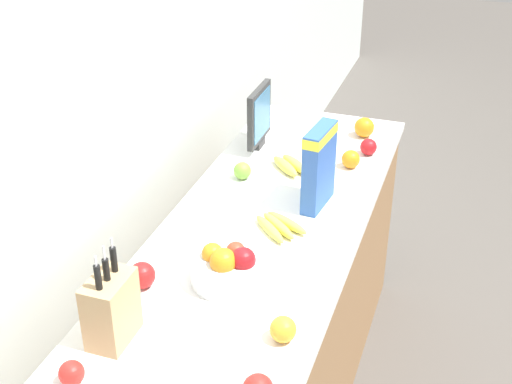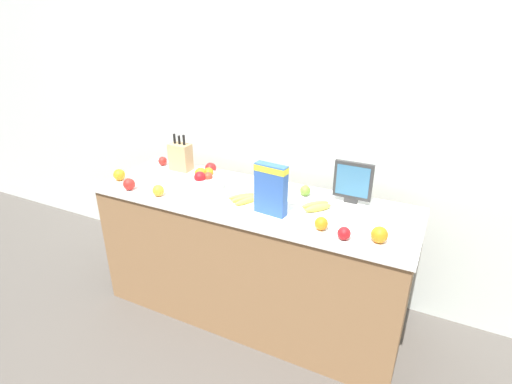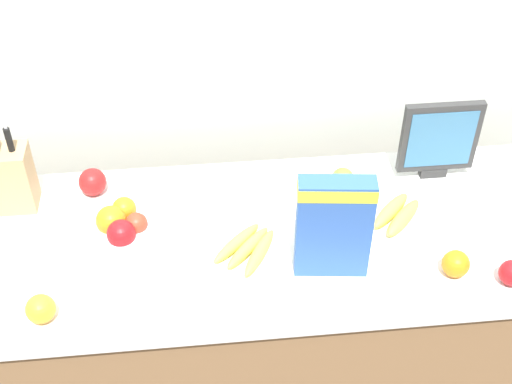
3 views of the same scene
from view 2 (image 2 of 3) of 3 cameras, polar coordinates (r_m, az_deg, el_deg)
name	(u,v)px [view 2 (image 2 of 3)]	position (r m, az deg, el deg)	size (l,w,h in m)	color
ground_plane	(251,310)	(3.02, -0.65, -16.49)	(14.00, 14.00, 0.00)	#514C47
wall_back	(286,117)	(2.87, 4.30, 10.64)	(9.00, 0.06, 2.60)	silver
counter	(251,257)	(2.75, -0.70, -9.33)	(2.06, 0.67, 0.91)	olive
knife_block	(181,157)	(2.98, -10.73, 4.97)	(0.15, 0.10, 0.30)	tan
small_monitor	(353,182)	(2.47, 13.67, 1.46)	(0.23, 0.03, 0.26)	#2D2D2D
cereal_box	(271,187)	(2.26, 2.13, 0.67)	(0.20, 0.08, 0.30)	#2D56A8
fruit_bowl	(205,180)	(2.66, -7.27, 1.67)	(0.23, 0.23, 0.14)	silver
banana_bunch_left	(245,198)	(2.47, -1.60, -0.91)	(0.20, 0.21, 0.03)	yellow
banana_bunch_right	(317,206)	(2.39, 8.66, -2.01)	(0.18, 0.19, 0.04)	yellow
apple_front	(344,233)	(2.11, 12.46, -5.79)	(0.07, 0.07, 0.07)	#A31419
apple_rightmost	(129,184)	(2.75, -17.68, 1.09)	(0.08, 0.08, 0.08)	red
apple_middle	(211,168)	(2.90, -6.50, 3.39)	(0.08, 0.08, 0.08)	red
apple_by_knife_block	(305,191)	(2.56, 7.04, 0.21)	(0.07, 0.07, 0.07)	#6B9E33
apple_near_bananas	(163,161)	(3.13, -13.20, 4.33)	(0.07, 0.07, 0.07)	red
orange_mid_right	(158,190)	(2.61, -13.80, 0.22)	(0.07, 0.07, 0.07)	orange
orange_front_center	(379,235)	(2.13, 17.22, -5.84)	(0.09, 0.09, 0.09)	orange
orange_front_right	(119,175)	(2.93, -18.95, 2.34)	(0.08, 0.08, 0.08)	orange
orange_by_cereal	(321,224)	(2.17, 9.30, -4.46)	(0.07, 0.07, 0.07)	orange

